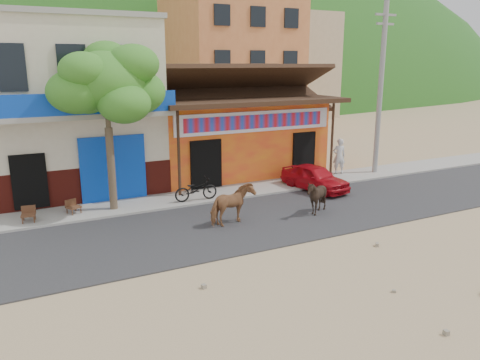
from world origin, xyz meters
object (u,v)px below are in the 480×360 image
(cow_tan, at_px, (232,205))
(cafe_chair_right, at_px, (73,201))
(red_car, at_px, (315,177))
(scooter, at_px, (196,189))
(cafe_chair_left, at_px, (28,208))
(tree, at_px, (109,128))
(utility_pole, at_px, (380,90))
(cow_dark, at_px, (316,197))
(pedestrian, at_px, (339,156))

(cow_tan, relative_size, cafe_chair_right, 1.77)
(red_car, distance_m, scooter, 5.25)
(scooter, relative_size, cafe_chair_right, 1.88)
(red_car, distance_m, cafe_chair_left, 11.24)
(tree, relative_size, red_car, 1.85)
(cow_tan, distance_m, red_car, 5.57)
(scooter, bearing_deg, tree, 85.42)
(tree, xyz_separation_m, red_car, (8.32, -1.00, -2.53))
(red_car, bearing_deg, utility_pole, 4.54)
(utility_pole, height_order, cow_dark, utility_pole)
(cow_tan, xyz_separation_m, pedestrian, (7.71, 4.05, 0.26))
(cow_tan, relative_size, cafe_chair_left, 1.66)
(tree, relative_size, cow_tan, 3.72)
(cow_dark, xyz_separation_m, pedestrian, (4.51, 4.41, 0.30))
(cow_tan, bearing_deg, cafe_chair_left, 46.41)
(cow_dark, relative_size, red_car, 0.39)
(utility_pole, bearing_deg, cow_dark, -148.51)
(tree, relative_size, cafe_chair_right, 6.59)
(cow_dark, bearing_deg, tree, -108.33)
(tree, distance_m, red_car, 8.75)
(utility_pole, height_order, red_car, utility_pole)
(pedestrian, bearing_deg, cafe_chair_right, 22.49)
(cow_tan, xyz_separation_m, red_car, (5.06, 2.33, -0.13))
(pedestrian, distance_m, cafe_chair_right, 12.39)
(tree, relative_size, cow_dark, 4.70)
(utility_pole, distance_m, red_car, 5.83)
(pedestrian, bearing_deg, tree, 23.27)
(tree, distance_m, cow_dark, 7.82)
(utility_pole, relative_size, cow_tan, 4.95)
(pedestrian, bearing_deg, cafe_chair_left, 23.28)
(cafe_chair_left, bearing_deg, cow_dark, -12.04)
(cow_tan, bearing_deg, pedestrian, -78.85)
(pedestrian, height_order, cafe_chair_left, pedestrian)
(cow_tan, bearing_deg, cow_dark, -113.00)
(tree, bearing_deg, scooter, -7.56)
(scooter, bearing_deg, utility_pole, -83.41)
(cow_tan, distance_m, cafe_chair_left, 6.91)
(cafe_chair_left, bearing_deg, cafe_chair_right, 18.68)
(cow_tan, height_order, cafe_chair_left, cow_tan)
(tree, xyz_separation_m, cow_tan, (3.26, -3.33, -2.40))
(tree, relative_size, pedestrian, 3.50)
(cafe_chair_left, relative_size, cafe_chair_right, 1.07)
(red_car, bearing_deg, cafe_chair_left, 165.44)
(red_car, relative_size, cafe_chair_right, 3.56)
(red_car, relative_size, scooter, 1.89)
(utility_pole, xyz_separation_m, cafe_chair_right, (-14.20, -0.12, -3.55))
(cow_tan, height_order, red_car, cow_tan)
(cow_dark, xyz_separation_m, scooter, (-3.35, 3.28, -0.11))
(cow_tan, xyz_separation_m, cafe_chair_left, (-6.15, 3.14, -0.12))
(cafe_chair_right, bearing_deg, cow_dark, -50.15)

